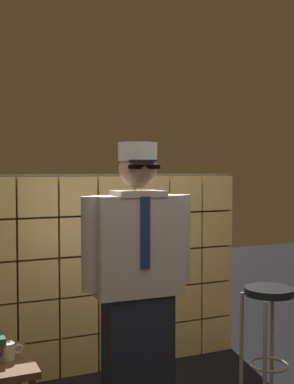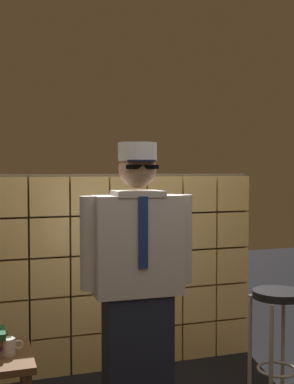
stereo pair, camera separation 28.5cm
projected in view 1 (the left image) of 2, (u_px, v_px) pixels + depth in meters
The scene contains 4 objects.
glass_block_wall at pixel (115, 272), 3.95m from camera, with size 2.17×0.10×1.56m.
standing_person at pixel (138, 283), 2.95m from camera, with size 0.69×0.29×1.73m.
bar_stool at pixel (269, 316), 3.42m from camera, with size 0.34×0.34×0.76m.
coffee_mug at pixel (8, 351), 2.75m from camera, with size 0.13×0.08×0.09m.
Camera 1 is at (-1.36, -2.43, 1.57)m, focal length 46.49 mm.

